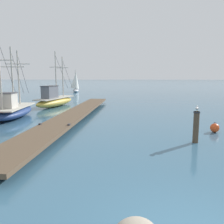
{
  "coord_description": "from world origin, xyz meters",
  "views": [
    {
      "loc": [
        -1.38,
        -3.86,
        3.05
      ],
      "look_at": [
        -2.0,
        6.88,
        1.4
      ],
      "focal_mm": 37.61,
      "sensor_mm": 36.0,
      "label": 1
    }
  ],
  "objects_px": {
    "mooring_piling": "(196,126)",
    "distant_sailboat": "(75,82)",
    "fishing_boat_2": "(12,110)",
    "mooring_buoy": "(215,128)",
    "fishing_boat_0": "(54,100)",
    "perched_seagull": "(197,108)"
  },
  "relations": [
    {
      "from": "fishing_boat_2",
      "to": "distant_sailboat",
      "type": "distance_m",
      "value": 28.34
    },
    {
      "from": "fishing_boat_0",
      "to": "perched_seagull",
      "type": "distance_m",
      "value": 16.22
    },
    {
      "from": "fishing_boat_0",
      "to": "mooring_piling",
      "type": "xyz_separation_m",
      "value": [
        10.4,
        -12.4,
        0.09
      ]
    },
    {
      "from": "fishing_boat_0",
      "to": "perched_seagull",
      "type": "xyz_separation_m",
      "value": [
        10.4,
        -12.41,
        0.93
      ]
    },
    {
      "from": "fishing_boat_2",
      "to": "fishing_boat_0",
      "type": "bearing_deg",
      "value": 80.29
    },
    {
      "from": "fishing_boat_0",
      "to": "distant_sailboat",
      "type": "height_order",
      "value": "fishing_boat_0"
    },
    {
      "from": "mooring_piling",
      "to": "distant_sailboat",
      "type": "bearing_deg",
      "value": 110.69
    },
    {
      "from": "mooring_piling",
      "to": "mooring_buoy",
      "type": "distance_m",
      "value": 2.73
    },
    {
      "from": "perched_seagull",
      "to": "distant_sailboat",
      "type": "distance_m",
      "value": 36.44
    },
    {
      "from": "perched_seagull",
      "to": "distant_sailboat",
      "type": "relative_size",
      "value": 0.09
    },
    {
      "from": "fishing_boat_2",
      "to": "distant_sailboat",
      "type": "bearing_deg",
      "value": 92.71
    },
    {
      "from": "mooring_piling",
      "to": "distant_sailboat",
      "type": "distance_m",
      "value": 36.45
    },
    {
      "from": "fishing_boat_0",
      "to": "mooring_buoy",
      "type": "relative_size",
      "value": 12.53
    },
    {
      "from": "mooring_piling",
      "to": "mooring_buoy",
      "type": "height_order",
      "value": "mooring_piling"
    },
    {
      "from": "mooring_buoy",
      "to": "fishing_boat_0",
      "type": "bearing_deg",
      "value": 139.53
    },
    {
      "from": "mooring_buoy",
      "to": "perched_seagull",
      "type": "bearing_deg",
      "value": -127.91
    },
    {
      "from": "perched_seagull",
      "to": "fishing_boat_0",
      "type": "bearing_deg",
      "value": 129.97
    },
    {
      "from": "distant_sailboat",
      "to": "perched_seagull",
      "type": "bearing_deg",
      "value": -69.32
    },
    {
      "from": "fishing_boat_2",
      "to": "mooring_buoy",
      "type": "distance_m",
      "value": 13.69
    },
    {
      "from": "mooring_piling",
      "to": "mooring_buoy",
      "type": "xyz_separation_m",
      "value": [
        1.65,
        2.12,
        -0.52
      ]
    },
    {
      "from": "fishing_boat_0",
      "to": "mooring_buoy",
      "type": "bearing_deg",
      "value": -40.47
    },
    {
      "from": "perched_seagull",
      "to": "mooring_buoy",
      "type": "xyz_separation_m",
      "value": [
        1.65,
        2.12,
        -1.36
      ]
    }
  ]
}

